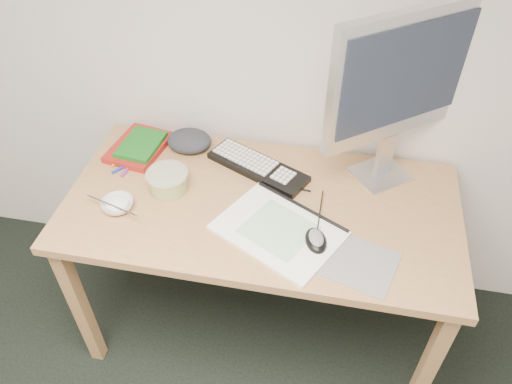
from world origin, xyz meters
TOP-DOWN VIEW (x-y plane):
  - desk at (0.15, 1.43)m, footprint 1.40×0.70m
  - mousepad at (0.50, 1.22)m, footprint 0.27×0.26m
  - sketchpad at (0.23, 1.31)m, footprint 0.48×0.44m
  - keyboard at (0.10, 1.61)m, footprint 0.42×0.29m
  - monitor at (0.56, 1.67)m, footprint 0.46×0.37m
  - mouse at (0.36, 1.28)m, footprint 0.10×0.13m
  - rice_bowl at (-0.34, 1.31)m, footprint 0.14×0.14m
  - chopsticks at (-0.35, 1.28)m, footprint 0.21×0.08m
  - fruit_tub at (-0.20, 1.44)m, footprint 0.17×0.17m
  - book_red at (-0.39, 1.64)m, footprint 0.23×0.28m
  - book_green at (-0.37, 1.63)m, footprint 0.16×0.21m
  - cloth_lump at (-0.19, 1.69)m, footprint 0.18×0.16m
  - pencil_pink at (0.18, 1.43)m, footprint 0.15×0.06m
  - pencil_tan at (0.21, 1.46)m, footprint 0.11×0.15m
  - pencil_black at (0.22, 1.53)m, footprint 0.19×0.03m
  - marker_blue at (-0.40, 1.53)m, footprint 0.09×0.11m
  - marker_orange at (-0.44, 1.57)m, footprint 0.03×0.12m
  - marker_purple at (-0.38, 1.53)m, footprint 0.03×0.13m

SIDE VIEW (x-z plane):
  - desk at x=0.15m, z-range 0.29..1.04m
  - mousepad at x=0.50m, z-range 0.75..0.75m
  - pencil_pink at x=0.18m, z-range 0.75..0.76m
  - pencil_tan at x=0.21m, z-range 0.75..0.76m
  - pencil_black at x=0.22m, z-range 0.75..0.76m
  - marker_orange at x=-0.44m, z-range 0.75..0.76m
  - sketchpad at x=0.23m, z-range 0.75..0.76m
  - marker_purple at x=-0.38m, z-range 0.75..0.76m
  - marker_blue at x=-0.40m, z-range 0.75..0.76m
  - keyboard at x=0.10m, z-range 0.75..0.77m
  - book_red at x=-0.39m, z-range 0.75..0.78m
  - rice_bowl at x=-0.34m, z-range 0.75..0.78m
  - mouse at x=0.36m, z-range 0.76..0.80m
  - cloth_lump at x=-0.19m, z-range 0.75..0.81m
  - book_green at x=-0.37m, z-range 0.78..0.79m
  - fruit_tub at x=-0.20m, z-range 0.75..0.82m
  - chopsticks at x=-0.35m, z-range 0.78..0.80m
  - monitor at x=0.56m, z-range 0.83..1.47m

